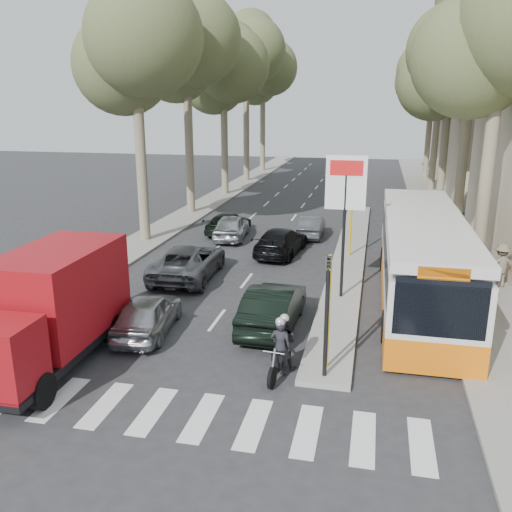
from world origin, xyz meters
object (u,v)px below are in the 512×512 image
at_px(motorcycle, 282,346).
at_px(city_bus, 422,257).
at_px(silver_hatchback, 148,314).
at_px(red_truck, 50,307).
at_px(dark_hatchback, 273,307).

bearing_deg(motorcycle, city_bus, 65.24).
height_order(silver_hatchback, city_bus, city_bus).
height_order(silver_hatchback, motorcycle, motorcycle).
distance_m(red_truck, motorcycle, 6.81).
height_order(silver_hatchback, red_truck, red_truck).
height_order(silver_hatchback, dark_hatchback, dark_hatchback).
relative_size(red_truck, motorcycle, 3.02).
relative_size(dark_hatchback, city_bus, 0.35).
bearing_deg(red_truck, dark_hatchback, 33.49).
relative_size(city_bus, motorcycle, 6.17).
distance_m(dark_hatchback, red_truck, 7.14).
bearing_deg(silver_hatchback, city_bus, -156.37).
xyz_separation_m(dark_hatchback, motorcycle, (0.86, -3.10, 0.06)).
bearing_deg(silver_hatchback, red_truck, 49.31).
relative_size(silver_hatchback, motorcycle, 1.90).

